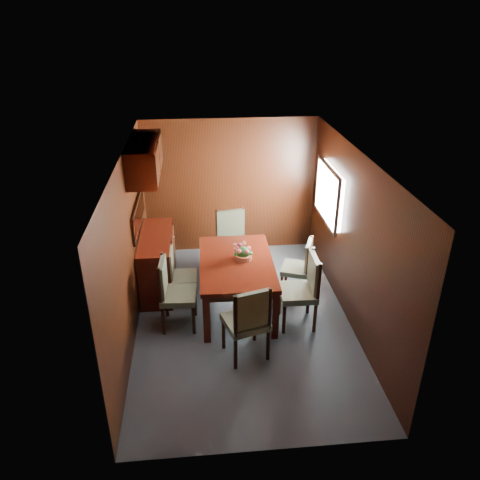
{
  "coord_description": "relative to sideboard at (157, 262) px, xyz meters",
  "views": [
    {
      "loc": [
        -0.58,
        -5.5,
        4.03
      ],
      "look_at": [
        0.0,
        0.45,
        1.05
      ],
      "focal_mm": 35.0,
      "sensor_mm": 36.0,
      "label": 1
    }
  ],
  "objects": [
    {
      "name": "ground",
      "position": [
        1.25,
        -1.0,
        -0.45
      ],
      "size": [
        4.5,
        4.5,
        0.0
      ],
      "primitive_type": "plane",
      "color": "#38434C",
      "rests_on": "ground"
    },
    {
      "name": "chair_right_near",
      "position": [
        2.07,
        -1.16,
        0.15
      ],
      "size": [
        0.51,
        0.53,
        1.08
      ],
      "rotation": [
        0.0,
        0.0,
        1.54
      ],
      "color": "black",
      "rests_on": "ground"
    },
    {
      "name": "chair_left_far",
      "position": [
        0.34,
        -0.46,
        0.05
      ],
      "size": [
        0.42,
        0.43,
        0.89
      ],
      "rotation": [
        0.0,
        0.0,
        -1.6
      ],
      "color": "black",
      "rests_on": "ground"
    },
    {
      "name": "flower_centerpiece",
      "position": [
        1.29,
        -0.64,
        0.46
      ],
      "size": [
        0.27,
        0.27,
        0.27
      ],
      "color": "#B65837",
      "rests_on": "dining_table"
    },
    {
      "name": "chair_head",
      "position": [
        1.23,
        -1.83,
        0.15
      ],
      "size": [
        0.63,
        0.61,
        1.07
      ],
      "rotation": [
        0.0,
        0.0,
        0.29
      ],
      "color": "black",
      "rests_on": "ground"
    },
    {
      "name": "dining_table",
      "position": [
        1.19,
        -0.69,
        0.22
      ],
      "size": [
        1.06,
        1.68,
        0.78
      ],
      "rotation": [
        0.0,
        0.0,
        -0.01
      ],
      "color": "black",
      "rests_on": "ground"
    },
    {
      "name": "chair_left_near",
      "position": [
        0.28,
        -1.04,
        0.13
      ],
      "size": [
        0.5,
        0.52,
        1.04
      ],
      "rotation": [
        0.0,
        0.0,
        -1.63
      ],
      "color": "black",
      "rests_on": "ground"
    },
    {
      "name": "chair_right_far",
      "position": [
        2.2,
        -0.41,
        0.07
      ],
      "size": [
        0.55,
        0.56,
        0.93
      ],
      "rotation": [
        0.0,
        0.0,
        1.21
      ],
      "color": "black",
      "rests_on": "ground"
    },
    {
      "name": "sideboard",
      "position": [
        0.0,
        0.0,
        0.0
      ],
      "size": [
        0.48,
        1.4,
        0.9
      ],
      "primitive_type": "cube",
      "color": "black",
      "rests_on": "ground"
    },
    {
      "name": "room_shell",
      "position": [
        1.15,
        -0.67,
        1.18
      ],
      "size": [
        3.06,
        4.52,
        2.41
      ],
      "color": "black",
      "rests_on": "ground"
    },
    {
      "name": "chair_foot",
      "position": [
        1.22,
        0.41,
        0.15
      ],
      "size": [
        0.59,
        0.58,
        1.08
      ],
      "rotation": [
        0.0,
        0.0,
        3.32
      ],
      "color": "black",
      "rests_on": "ground"
    }
  ]
}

